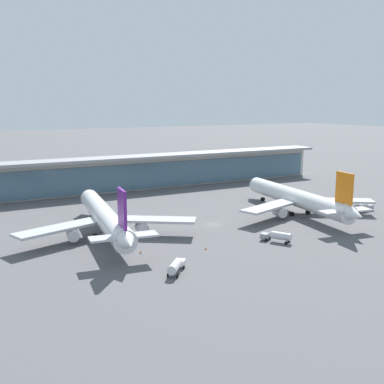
# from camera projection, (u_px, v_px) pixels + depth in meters

# --- Properties ---
(ground_plane) EXTENTS (1200.00, 1200.00, 0.00)m
(ground_plane) POSITION_uv_depth(u_px,v_px,m) (213.00, 224.00, 147.33)
(ground_plane) COLOR #515154
(airliner_left_stand) EXTENTS (50.96, 66.81, 17.81)m
(airliner_left_stand) POSITION_uv_depth(u_px,v_px,m) (105.00, 217.00, 133.31)
(airliner_left_stand) COLOR white
(airliner_left_stand) RESTS_ON ground
(airliner_centre_stand) EXTENTS (50.99, 66.83, 17.81)m
(airliner_centre_stand) POSITION_uv_depth(u_px,v_px,m) (298.00, 198.00, 159.99)
(airliner_centre_stand) COLOR white
(airliner_centre_stand) RESTS_ON ground
(service_truck_near_nose_white) EXTENTS (7.38, 7.93, 2.95)m
(service_truck_near_nose_white) POSITION_uv_depth(u_px,v_px,m) (176.00, 266.00, 104.41)
(service_truck_near_nose_white) COLOR silver
(service_truck_near_nose_white) RESTS_ON ground
(service_truck_under_wing_grey) EXTENTS (6.22, 8.58, 2.95)m
(service_truck_under_wing_grey) POSITION_uv_depth(u_px,v_px,m) (277.00, 236.00, 127.98)
(service_truck_under_wing_grey) COLOR gray
(service_truck_under_wing_grey) RESTS_ON ground
(service_truck_mid_apron_grey) EXTENTS (8.77, 3.15, 2.95)m
(service_truck_mid_apron_grey) POSITION_uv_depth(u_px,v_px,m) (363.00, 207.00, 164.58)
(service_truck_mid_apron_grey) COLOR gray
(service_truck_mid_apron_grey) RESTS_ON ground
(terminal_building) EXTENTS (197.34, 12.80, 15.20)m
(terminal_building) POSITION_uv_depth(u_px,v_px,m) (131.00, 172.00, 205.68)
(terminal_building) COLOR beige
(terminal_building) RESTS_ON ground
(safety_cone_alpha) EXTENTS (0.62, 0.62, 0.70)m
(safety_cone_alpha) POSITION_uv_depth(u_px,v_px,m) (206.00, 248.00, 121.73)
(safety_cone_alpha) COLOR orange
(safety_cone_alpha) RESTS_ON ground
(safety_cone_bravo) EXTENTS (0.62, 0.62, 0.70)m
(safety_cone_bravo) POSITION_uv_depth(u_px,v_px,m) (140.00, 252.00, 118.61)
(safety_cone_bravo) COLOR orange
(safety_cone_bravo) RESTS_ON ground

